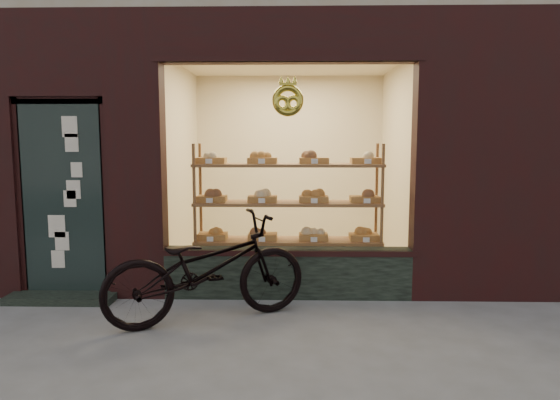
{
  "coord_description": "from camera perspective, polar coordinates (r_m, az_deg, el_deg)",
  "views": [
    {
      "loc": [
        0.49,
        -3.28,
        1.73
      ],
      "look_at": [
        0.37,
        2.0,
        1.1
      ],
      "focal_mm": 32.0,
      "sensor_mm": 36.0,
      "label": 1
    }
  ],
  "objects": [
    {
      "name": "display_shelf",
      "position": [
        5.89,
        0.92,
        -1.72
      ],
      "size": [
        2.2,
        0.45,
        1.7
      ],
      "color": "brown",
      "rests_on": "ground"
    },
    {
      "name": "bicycle",
      "position": [
        4.86,
        -8.32,
        -7.73
      ],
      "size": [
        2.09,
        1.44,
        1.04
      ],
      "primitive_type": "imported",
      "rotation": [
        0.0,
        0.0,
        1.99
      ],
      "color": "black",
      "rests_on": "ground"
    },
    {
      "name": "ground",
      "position": [
        3.74,
        -6.81,
        -20.86
      ],
      "size": [
        90.0,
        90.0,
        0.0
      ],
      "primitive_type": "plane",
      "color": "slate"
    }
  ]
}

